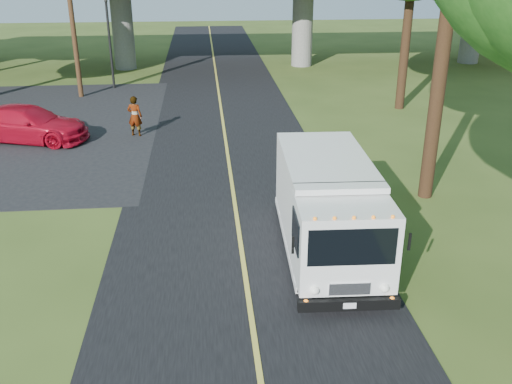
{
  "coord_description": "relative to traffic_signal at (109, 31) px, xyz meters",
  "views": [
    {
      "loc": [
        -0.86,
        -7.44,
        7.36
      ],
      "look_at": [
        0.41,
        6.08,
        1.6
      ],
      "focal_mm": 40.0,
      "sensor_mm": 36.0,
      "label": 1
    }
  ],
  "objects": [
    {
      "name": "road",
      "position": [
        6.0,
        -16.0,
        -3.19
      ],
      "size": [
        7.0,
        90.0,
        0.02
      ],
      "primitive_type": "cube",
      "color": "black",
      "rests_on": "ground"
    },
    {
      "name": "lane_line",
      "position": [
        6.0,
        -16.0,
        -3.17
      ],
      "size": [
        0.12,
        90.0,
        0.01
      ],
      "primitive_type": "cube",
      "color": "gold",
      "rests_on": "road"
    },
    {
      "name": "traffic_signal",
      "position": [
        0.0,
        0.0,
        0.0
      ],
      "size": [
        0.18,
        0.22,
        5.2
      ],
      "color": "black",
      "rests_on": "ground"
    },
    {
      "name": "utility_pole",
      "position": [
        -1.5,
        -2.0,
        1.4
      ],
      "size": [
        1.6,
        0.26,
        9.0
      ],
      "color": "#472D19",
      "rests_on": "ground"
    },
    {
      "name": "step_van",
      "position": [
        8.2,
        -20.43,
        -1.84
      ],
      "size": [
        2.39,
        6.02,
        2.5
      ],
      "rotation": [
        0.0,
        0.0,
        -0.04
      ],
      "color": "white",
      "rests_on": "ground"
    },
    {
      "name": "red_sedan",
      "position": [
        -2.17,
        -9.77,
        -2.47
      ],
      "size": [
        5.39,
        3.3,
        1.46
      ],
      "primitive_type": "imported",
      "rotation": [
        0.0,
        0.0,
        1.3
      ],
      "color": "#B70B21",
      "rests_on": "ground"
    },
    {
      "name": "pedestrian",
      "position": [
        2.2,
        -9.49,
        -2.33
      ],
      "size": [
        0.72,
        0.57,
        1.74
      ],
      "primitive_type": "imported",
      "rotation": [
        0.0,
        0.0,
        2.88
      ],
      "color": "gray",
      "rests_on": "ground"
    }
  ]
}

